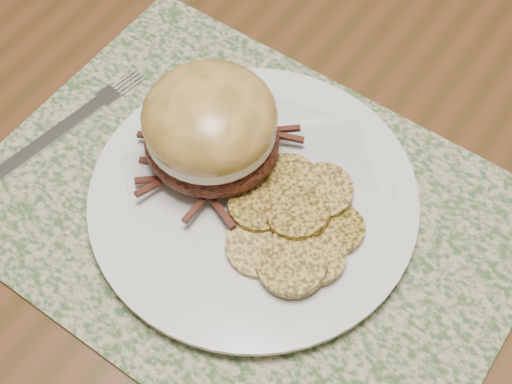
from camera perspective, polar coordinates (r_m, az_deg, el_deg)
dining_table at (r=0.71m, az=11.07°, el=-1.59°), size 1.50×0.90×0.75m
placemat at (r=0.60m, az=-0.57°, el=-1.77°), size 0.45×0.33×0.00m
dinner_plate at (r=0.60m, az=-0.22°, el=-0.54°), size 0.26×0.26×0.02m
pork_sandwich at (r=0.58m, az=-3.67°, el=5.15°), size 0.15×0.14×0.09m
roasted_potatoes at (r=0.57m, az=3.09°, el=-2.48°), size 0.13×0.14×0.03m
fork at (r=0.67m, az=-14.40°, el=5.51°), size 0.04×0.16×0.00m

